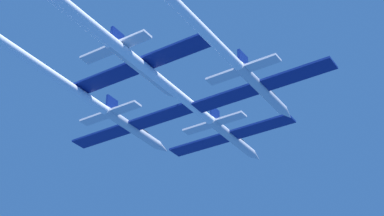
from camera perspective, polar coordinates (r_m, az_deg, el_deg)
The scene contains 3 objects.
jet_lead at distance 72.23m, azimuth -3.53°, elevation 3.07°, with size 19.17×63.92×3.17m.
jet_left_wing at distance 72.88m, azimuth -14.08°, elevation 3.74°, with size 19.17×61.39×3.17m.
jet_right_wing at distance 63.28m, azimuth 0.02°, elevation 8.35°, with size 19.17×57.58×3.17m.
Camera 1 is at (36.54, -67.22, -40.56)m, focal length 56.34 mm.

